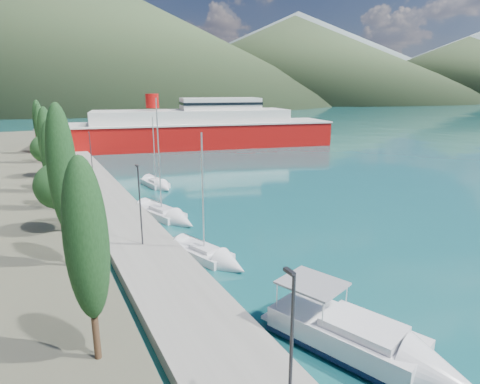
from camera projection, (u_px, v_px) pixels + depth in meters
ground at (85, 128)px, 126.62m from camera, size 1400.00×1400.00×0.00m
quay at (111, 205)px, 41.85m from camera, size 5.00×88.00×0.80m
hills_far at (135, 43)px, 596.97m from camera, size 1480.00×900.00×180.00m
hills_near at (156, 47)px, 374.71m from camera, size 1010.00×520.00×115.00m
tree_row at (49, 152)px, 42.53m from camera, size 3.79×65.78×10.76m
lamp_posts at (134, 196)px, 31.19m from camera, size 0.15×45.32×6.06m
motor_cruiser at (379, 353)px, 18.19m from camera, size 6.16×10.40×3.70m
sailboat_near at (217, 259)px, 28.88m from camera, size 4.22×7.35×10.13m
sailboat_mid at (172, 218)px, 38.15m from camera, size 4.55×8.81×12.27m
sailboat_far at (160, 186)px, 50.47m from camera, size 2.90×6.76×9.63m
ferry at (194, 130)px, 85.00m from camera, size 60.25×24.70×11.71m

